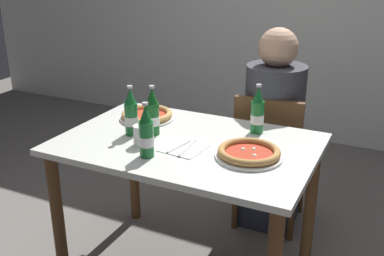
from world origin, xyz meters
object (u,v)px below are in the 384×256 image
(chair_behind_table, at_px, (270,154))
(beer_bottle_right, at_px, (153,114))
(paper_cup, at_px, (141,135))
(beer_bottle_left, at_px, (131,114))
(dining_table_main, at_px, (187,163))
(napkin_with_cutlery, at_px, (184,148))
(diner_seated, at_px, (272,135))
(pizza_marinara_far, at_px, (147,115))
(pizza_margherita_near, at_px, (249,153))
(beer_bottle_extra, at_px, (146,134))
(beer_bottle_center, at_px, (257,113))

(chair_behind_table, xyz_separation_m, beer_bottle_right, (-0.43, -0.60, 0.37))
(paper_cup, bearing_deg, beer_bottle_left, 140.51)
(dining_table_main, height_order, napkin_with_cutlery, napkin_with_cutlery)
(chair_behind_table, bearing_deg, beer_bottle_right, 50.69)
(diner_seated, height_order, pizza_marinara_far, diner_seated)
(pizza_marinara_far, bearing_deg, beer_bottle_left, -77.61)
(beer_bottle_left, height_order, beer_bottle_right, same)
(napkin_with_cutlery, distance_m, paper_cup, 0.21)
(beer_bottle_left, bearing_deg, paper_cup, -39.49)
(pizza_marinara_far, relative_size, napkin_with_cutlery, 1.49)
(pizza_margherita_near, height_order, beer_bottle_left, beer_bottle_left)
(beer_bottle_left, relative_size, paper_cup, 2.60)
(diner_seated, bearing_deg, paper_cup, -116.95)
(beer_bottle_right, height_order, napkin_with_cutlery, beer_bottle_right)
(beer_bottle_extra, bearing_deg, beer_bottle_center, 54.73)
(beer_bottle_right, bearing_deg, beer_bottle_center, 28.44)
(diner_seated, distance_m, napkin_with_cutlery, 0.79)
(pizza_margherita_near, height_order, beer_bottle_extra, beer_bottle_extra)
(dining_table_main, xyz_separation_m, beer_bottle_extra, (-0.08, -0.23, 0.22))
(diner_seated, xyz_separation_m, beer_bottle_extra, (-0.31, -0.89, 0.27))
(diner_seated, xyz_separation_m, pizza_margherita_near, (0.09, -0.71, 0.19))
(beer_bottle_left, xyz_separation_m, napkin_with_cutlery, (0.31, -0.05, -0.10))
(dining_table_main, relative_size, paper_cup, 12.63)
(chair_behind_table, xyz_separation_m, napkin_with_cutlery, (-0.21, -0.69, 0.27))
(beer_bottle_center, bearing_deg, pizza_margherita_near, -77.79)
(beer_bottle_center, height_order, napkin_with_cutlery, beer_bottle_center)
(chair_behind_table, height_order, beer_bottle_extra, beer_bottle_extra)
(beer_bottle_right, xyz_separation_m, beer_bottle_extra, (0.11, -0.24, 0.00))
(diner_seated, relative_size, beer_bottle_extra, 4.89)
(dining_table_main, relative_size, beer_bottle_right, 4.86)
(diner_seated, relative_size, pizza_marinara_far, 4.13)
(chair_behind_table, distance_m, napkin_with_cutlery, 0.77)
(pizza_marinara_far, relative_size, beer_bottle_center, 1.18)
(dining_table_main, relative_size, beer_bottle_extra, 4.86)
(diner_seated, bearing_deg, beer_bottle_center, -86.03)
(pizza_margherita_near, bearing_deg, dining_table_main, 171.74)
(beer_bottle_center, height_order, beer_bottle_right, same)
(chair_behind_table, distance_m, pizza_marinara_far, 0.77)
(chair_behind_table, bearing_deg, napkin_with_cutlery, 69.14)
(beer_bottle_right, bearing_deg, diner_seated, 57.10)
(beer_bottle_left, xyz_separation_m, beer_bottle_extra, (0.20, -0.19, 0.00))
(chair_behind_table, height_order, napkin_with_cutlery, chair_behind_table)
(diner_seated, height_order, pizza_margherita_near, diner_seated)
(beer_bottle_left, bearing_deg, pizza_margherita_near, -0.74)
(napkin_with_cutlery, bearing_deg, beer_bottle_center, 55.22)
(diner_seated, xyz_separation_m, napkin_with_cutlery, (-0.21, -0.74, 0.17))
(beer_bottle_extra, bearing_deg, dining_table_main, 70.04)
(dining_table_main, distance_m, beer_bottle_left, 0.36)
(beer_bottle_right, xyz_separation_m, paper_cup, (0.02, -0.14, -0.06))
(chair_behind_table, relative_size, pizza_marinara_far, 2.91)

